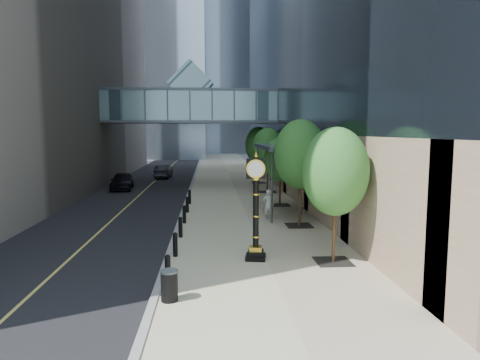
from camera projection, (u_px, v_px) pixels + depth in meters
name	position (u px, v px, depth m)	size (l,w,h in m)	color
ground	(250.00, 294.00, 13.72)	(320.00, 320.00, 0.00)	gray
road	(163.00, 173.00, 52.86)	(8.00, 180.00, 0.02)	black
sidewalk	(228.00, 173.00, 53.42)	(8.00, 180.00, 0.06)	#B9B28E
curb	(196.00, 173.00, 53.14)	(0.25, 180.00, 0.07)	gray
distant_tower_c	(193.00, 40.00, 128.48)	(22.00, 22.00, 65.00)	silver
skywalk	(191.00, 104.00, 40.37)	(17.00, 4.20, 5.80)	slate
entrance_canopy	(284.00, 147.00, 27.35)	(3.00, 8.00, 4.38)	#383F44
bollard_row	(183.00, 221.00, 22.39)	(0.20, 16.20, 0.90)	black
street_trees	(280.00, 153.00, 29.46)	(2.82, 28.65, 5.79)	black
street_clock	(256.00, 214.00, 17.08)	(0.92, 0.92, 4.26)	black
trash_bin	(169.00, 287.00, 13.00)	(0.52, 0.52, 0.90)	black
pedestrian	(268.00, 205.00, 24.71)	(0.66, 0.43, 1.82)	#BCB7AC
car_near	(122.00, 181.00, 38.04)	(1.80, 4.47, 1.52)	black
car_far	(164.00, 171.00, 47.61)	(1.52, 4.36, 1.44)	black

